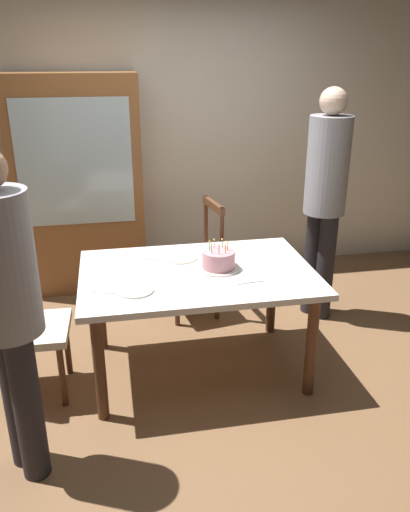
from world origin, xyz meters
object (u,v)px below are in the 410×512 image
object	(u,v)px
birthday_cake	(218,260)
plate_far_side	(181,258)
person_guest	(325,192)
chair_upholstered	(16,320)
plate_near_celebrant	(135,290)
chair_spindle_back	(194,262)
china_cabinet	(79,186)
dining_table	(197,283)
person_celebrant	(6,304)

from	to	relation	value
birthday_cake	plate_far_side	world-z (taller)	birthday_cake
person_guest	chair_upholstered	bearing A→B (deg)	-163.46
plate_near_celebrant	chair_spindle_back	bearing A→B (deg)	63.44
chair_upholstered	china_cabinet	world-z (taller)	china_cabinet
dining_table	china_cabinet	xyz separation A→B (m)	(-0.79, 1.56, 0.30)
plate_near_celebrant	person_celebrant	xyz separation A→B (m)	(-0.62, -0.50, 0.22)
birthday_cake	chair_upholstered	world-z (taller)	chair_upholstered
person_celebrant	person_guest	world-z (taller)	person_guest
birthday_cake	person_celebrant	size ratio (longest dim) A/B	0.17
person_celebrant	birthday_cake	bearing A→B (deg)	31.98
plate_near_celebrant	china_cabinet	xyz separation A→B (m)	(-0.37, 1.78, 0.21)
chair_spindle_back	chair_upholstered	bearing A→B (deg)	-144.83
birthday_cake	chair_spindle_back	xyz separation A→B (m)	(-0.03, 0.82, -0.34)
dining_table	chair_upholstered	distance (m)	1.15
person_celebrant	person_guest	xyz separation A→B (m)	(2.14, 1.34, 0.08)
plate_near_celebrant	person_celebrant	size ratio (longest dim) A/B	0.13
plate_near_celebrant	plate_far_side	distance (m)	0.56
birthday_cake	dining_table	bearing A→B (deg)	-177.27
china_cabinet	chair_upholstered	bearing A→B (deg)	-102.30
plate_far_side	plate_near_celebrant	bearing A→B (deg)	-126.78
dining_table	birthday_cake	xyz separation A→B (m)	(0.14, 0.01, 0.15)
plate_near_celebrant	chair_spindle_back	size ratio (longest dim) A/B	0.23
chair_spindle_back	person_celebrant	world-z (taller)	person_celebrant
plate_far_side	person_guest	world-z (taller)	person_guest
plate_near_celebrant	china_cabinet	distance (m)	1.83
plate_far_side	person_celebrant	xyz separation A→B (m)	(-0.95, -0.95, 0.22)
person_guest	china_cabinet	size ratio (longest dim) A/B	0.96
chair_upholstered	china_cabinet	bearing A→B (deg)	77.70
plate_far_side	chair_upholstered	size ratio (longest dim) A/B	0.23
plate_near_celebrant	chair_spindle_back	xyz separation A→B (m)	(0.53, 1.05, -0.29)
dining_table	chair_spindle_back	world-z (taller)	chair_spindle_back
plate_far_side	chair_spindle_back	bearing A→B (deg)	72.57
plate_far_side	chair_upholstered	bearing A→B (deg)	-165.17
china_cabinet	chair_spindle_back	bearing A→B (deg)	-39.06
dining_table	chair_upholstered	size ratio (longest dim) A/B	1.58
plate_near_celebrant	person_guest	bearing A→B (deg)	28.81
dining_table	plate_far_side	xyz separation A→B (m)	(-0.07, 0.23, 0.09)
person_guest	china_cabinet	world-z (taller)	china_cabinet
birthday_cake	china_cabinet	size ratio (longest dim) A/B	0.15
chair_spindle_back	china_cabinet	xyz separation A→B (m)	(-0.90, 0.73, 0.49)
chair_upholstered	person_celebrant	size ratio (longest dim) A/B	0.56
china_cabinet	person_guest	bearing A→B (deg)	-26.50
dining_table	person_guest	size ratio (longest dim) A/B	0.82
plate_near_celebrant	dining_table	bearing A→B (deg)	28.69
dining_table	person_celebrant	xyz separation A→B (m)	(-1.03, -0.72, 0.32)
dining_table	plate_far_side	world-z (taller)	plate_far_side
birthday_cake	person_guest	distance (m)	1.17
birthday_cake	plate_far_side	distance (m)	0.31
person_guest	chair_spindle_back	bearing A→B (deg)	167.84
plate_near_celebrant	china_cabinet	size ratio (longest dim) A/B	0.12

